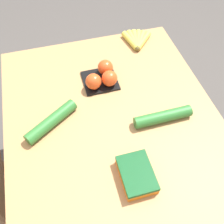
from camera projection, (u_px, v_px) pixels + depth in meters
ground_plane at (112, 178)px, 1.81m from camera, size 12.00×12.00×0.00m
dining_table at (112, 127)px, 1.31m from camera, size 1.19×0.99×0.73m
banana_bunch at (137, 40)px, 1.55m from camera, size 0.18×0.17×0.04m
tomato_pack at (102, 76)px, 1.33m from camera, size 0.17×0.17×0.09m
carrot_bag at (137, 174)px, 1.02m from camera, size 0.17×0.13×0.05m
cucumber_near at (51, 121)px, 1.18m from camera, size 0.19×0.26×0.05m
cucumber_far at (163, 117)px, 1.20m from camera, size 0.06×0.27×0.05m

